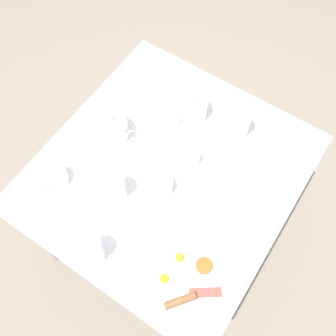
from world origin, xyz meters
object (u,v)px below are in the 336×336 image
teapot_near (193,108)px  fork_by_plate (141,78)px  teacup_with_saucer_left (162,186)px  water_glass_tall (116,187)px  spoon_for_tea (67,225)px  teacup_with_saucer_right (57,177)px  water_glass_short (92,250)px  breakfast_plate (186,280)px  knife_by_plate (284,151)px  creamer_jug (192,158)px  teapot_far (113,128)px  napkin_folded (226,195)px  wine_glass_spare (240,124)px

teapot_near → fork_by_plate: teapot_near is taller
teapot_near → teacup_with_saucer_left: 0.36m
water_glass_tall → spoon_for_tea: (0.08, 0.20, -0.06)m
teacup_with_saucer_left → fork_by_plate: bearing=-46.0°
teapot_near → spoon_for_tea: (0.12, 0.65, -0.05)m
teacup_with_saucer_left → fork_by_plate: 0.53m
teacup_with_saucer_right → water_glass_short: bearing=153.4°
teapot_near → teacup_with_saucer_right: teapot_near is taller
breakfast_plate → knife_by_plate: breakfast_plate is taller
teacup_with_saucer_right → knife_by_plate: (-0.65, -0.59, -0.03)m
breakfast_plate → water_glass_short: (0.31, 0.10, 0.05)m
creamer_jug → knife_by_plate: creamer_jug is taller
teacup_with_saucer_right → fork_by_plate: teacup_with_saucer_right is taller
water_glass_short → spoon_for_tea: 0.17m
creamer_jug → teacup_with_saucer_right: bearing=43.2°
teacup_with_saucer_left → creamer_jug: teacup_with_saucer_left is taller
teapot_near → breakfast_plate: bearing=-133.0°
teapot_far → teacup_with_saucer_right: teapot_far is taller
teacup_with_saucer_left → teacup_with_saucer_right: same height
teapot_near → teacup_with_saucer_left: teapot_near is taller
fork_by_plate → napkin_folded: bearing=154.9°
teacup_with_saucer_left → fork_by_plate: teacup_with_saucer_left is taller
napkin_folded → spoon_for_tea: napkin_folded is taller
teapot_far → napkin_folded: size_ratio=1.21×
breakfast_plate → water_glass_tall: (0.38, -0.13, 0.05)m
teapot_far → spoon_for_tea: 0.41m
teapot_near → teacup_with_saucer_left: bearing=-149.9°
teapot_near → water_glass_short: (-0.03, 0.68, 0.01)m
spoon_for_tea → water_glass_tall: bearing=-111.0°
teacup_with_saucer_left → knife_by_plate: teacup_with_saucer_left is taller
wine_glass_spare → teapot_near: bearing=8.3°
teacup_with_saucer_left → spoon_for_tea: size_ratio=0.96×
teacup_with_saucer_right → spoon_for_tea: teacup_with_saucer_right is taller
breakfast_plate → knife_by_plate: size_ratio=1.46×
teacup_with_saucer_right → water_glass_short: size_ratio=1.20×
teapot_near → spoon_for_tea: teapot_near is taller
teacup_with_saucer_left → wine_glass_spare: wine_glass_spare is taller
teapot_far → knife_by_plate: size_ratio=1.02×
breakfast_plate → creamer_jug: 0.45m
creamer_jug → fork_by_plate: 0.46m
creamer_jug → spoon_for_tea: bearing=63.6°
breakfast_plate → teacup_with_saucer_right: (0.60, -0.04, 0.02)m
creamer_jug → teapot_near: bearing=-58.6°
water_glass_tall → fork_by_plate: size_ratio=0.76×
wine_glass_spare → napkin_folded: 0.29m
teapot_far → creamer_jug: teapot_far is taller
teacup_with_saucer_right → creamer_jug: bearing=-136.8°
breakfast_plate → teacup_with_saucer_right: bearing=-4.3°
teapot_near → teacup_with_saucer_right: size_ratio=1.33×
water_glass_tall → spoon_for_tea: size_ratio=0.80×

